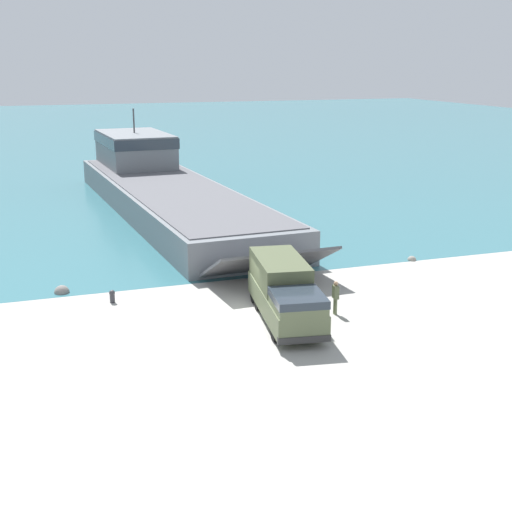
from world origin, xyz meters
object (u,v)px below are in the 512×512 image
at_px(landing_craft, 161,184).
at_px(military_truck, 285,292).
at_px(soldier_on_ramp, 336,295).
at_px(mooring_bollard, 112,296).

distance_m(landing_craft, military_truck, 30.87).
xyz_separation_m(landing_craft, soldier_on_ramp, (2.59, -30.91, -0.95)).
xyz_separation_m(soldier_on_ramp, mooring_bollard, (-10.62, 5.63, -0.65)).
distance_m(soldier_on_ramp, mooring_bollard, 12.04).
relative_size(soldier_on_ramp, mooring_bollard, 2.51).
xyz_separation_m(military_truck, mooring_bollard, (-7.84, 5.59, -1.14)).
distance_m(landing_craft, mooring_bollard, 26.57).
relative_size(landing_craft, mooring_bollard, 60.74).
bearing_deg(landing_craft, soldier_on_ramp, -88.05).
bearing_deg(soldier_on_ramp, military_truck, 3.89).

